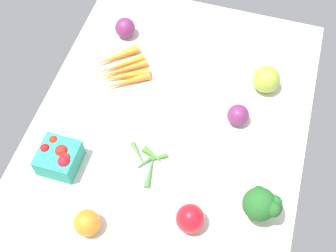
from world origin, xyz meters
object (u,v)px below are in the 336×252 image
object	(u,v)px
red_onion_near_basket	(238,115)
heirloom_tomato_orange	(87,223)
red_onion_center	(125,28)
carrot_bunch	(121,69)
okra_pile	(149,161)
berry_basket	(59,157)
bell_pepper_red	(190,219)
broccoli_head	(263,204)
heirloom_tomato_green	(266,79)

from	to	relation	value
red_onion_near_basket	heirloom_tomato_orange	bearing A→B (deg)	-34.96
red_onion_near_basket	red_onion_center	bearing A→B (deg)	-118.38
red_onion_near_basket	carrot_bunch	bearing A→B (deg)	-101.10
okra_pile	berry_basket	size ratio (longest dim) A/B	1.20
bell_pepper_red	red_onion_near_basket	size ratio (longest dim) A/B	1.32
berry_basket	heirloom_tomato_orange	world-z (taller)	berry_basket
bell_pepper_red	broccoli_head	distance (cm)	17.72
heirloom_tomato_green	heirloom_tomato_orange	size ratio (longest dim) A/B	1.22
red_onion_center	heirloom_tomato_orange	world-z (taller)	heirloom_tomato_orange
heirloom_tomato_green	red_onion_center	bearing A→B (deg)	-100.16
broccoli_head	red_onion_near_basket	xyz separation A→B (cm)	(-25.85, -10.88, -3.52)
heirloom_tomato_orange	berry_basket	bearing A→B (deg)	-136.85
okra_pile	heirloom_tomato_orange	size ratio (longest dim) A/B	1.82
bell_pepper_red	heirloom_tomato_orange	world-z (taller)	bell_pepper_red
broccoli_head	okra_pile	bearing A→B (deg)	-101.30
carrot_bunch	broccoli_head	size ratio (longest dim) A/B	1.83
carrot_bunch	broccoli_head	world-z (taller)	broccoli_head
okra_pile	berry_basket	bearing A→B (deg)	-72.37
carrot_bunch	berry_basket	distance (cm)	34.53
okra_pile	heirloom_tomato_orange	xyz separation A→B (cm)	(21.42, -8.78, 2.51)
carrot_bunch	okra_pile	bearing A→B (deg)	33.06
carrot_bunch	broccoli_head	distance (cm)	58.98
carrot_bunch	heirloom_tomato_green	world-z (taller)	heirloom_tomato_green
okra_pile	bell_pepper_red	world-z (taller)	bell_pepper_red
berry_basket	broccoli_head	xyz separation A→B (cm)	(-0.90, 53.07, 2.84)
red_onion_center	berry_basket	xyz separation A→B (cm)	(49.02, -0.96, 0.52)
okra_pile	bell_pepper_red	bearing A→B (deg)	47.74
carrot_bunch	red_onion_center	distance (cm)	15.47
broccoli_head	red_onion_near_basket	distance (cm)	28.26
berry_basket	heirloom_tomato_orange	xyz separation A→B (cm)	(14.36, 13.46, -0.44)
heirloom_tomato_green	berry_basket	distance (cm)	62.58
carrot_bunch	heirloom_tomato_green	size ratio (longest dim) A/B	2.44
carrot_bunch	red_onion_near_basket	world-z (taller)	red_onion_near_basket
carrot_bunch	heirloom_tomato_orange	size ratio (longest dim) A/B	2.98
okra_pile	berry_basket	distance (cm)	23.52
okra_pile	red_onion_center	size ratio (longest dim) A/B	1.87
carrot_bunch	red_onion_center	bearing A→B (deg)	-166.16
okra_pile	bell_pepper_red	distance (cm)	20.44
okra_pile	heirloom_tomato_green	xyz separation A→B (cm)	(-33.60, 25.33, 3.24)
carrot_bunch	berry_basket	size ratio (longest dim) A/B	1.96
carrot_bunch	heirloom_tomato_green	xyz separation A→B (cm)	(-6.54, 42.94, 2.78)
red_onion_center	berry_basket	size ratio (longest dim) A/B	0.64
bell_pepper_red	broccoli_head	size ratio (longest dim) A/B	0.75
red_onion_center	okra_pile	bearing A→B (deg)	26.90
red_onion_center	bell_pepper_red	bearing A→B (deg)	33.11
bell_pepper_red	red_onion_near_basket	world-z (taller)	bell_pepper_red
berry_basket	red_onion_near_basket	size ratio (longest dim) A/B	1.64
heirloom_tomato_orange	broccoli_head	bearing A→B (deg)	111.07
bell_pepper_red	red_onion_center	size ratio (longest dim) A/B	1.25
okra_pile	red_onion_near_basket	distance (cm)	28.12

